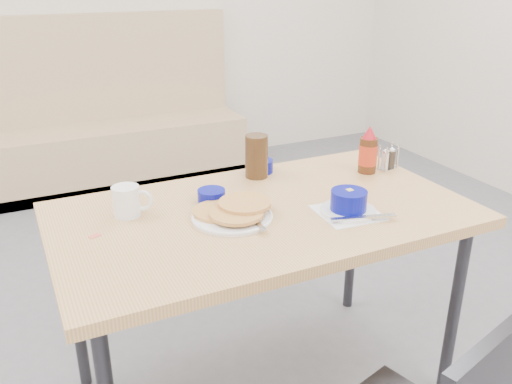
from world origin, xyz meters
name	(u,v)px	position (x,y,z in m)	size (l,w,h in m)	color
booth_bench	(115,135)	(0.00, 2.78, 0.35)	(1.90, 0.56, 1.22)	tan
dining_table	(263,226)	(0.00, 0.25, 0.70)	(1.40, 0.80, 0.76)	tan
pancake_plate	(233,213)	(-0.12, 0.23, 0.78)	(0.27, 0.29, 0.05)	white
coffee_mug	(128,201)	(-0.42, 0.40, 0.81)	(0.13, 0.09, 0.10)	white
grits_setting	(349,204)	(0.24, 0.10, 0.80)	(0.22, 0.22, 0.08)	white
creamer_bowl	(211,196)	(-0.13, 0.39, 0.78)	(0.10, 0.10, 0.04)	#050B83
butter_bowl	(260,166)	(0.15, 0.59, 0.78)	(0.11, 0.11, 0.05)	#050B83
amber_tumbler	(257,156)	(0.12, 0.55, 0.84)	(0.09, 0.09, 0.17)	#3C2613
condiment_caddy	(388,160)	(0.64, 0.40, 0.80)	(0.09, 0.06, 0.10)	silver
syrup_bottle	(368,153)	(0.54, 0.40, 0.84)	(0.07, 0.07, 0.19)	#47230F
sugar_wrapper	(95,236)	(-0.55, 0.30, 0.76)	(0.04, 0.02, 0.00)	#DD5949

